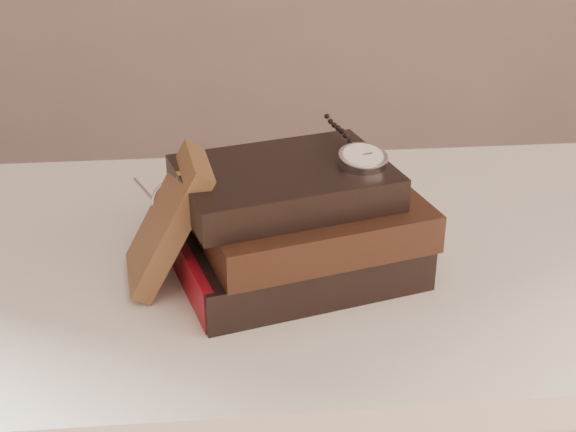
{
  "coord_description": "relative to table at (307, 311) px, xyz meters",
  "views": [
    {
      "loc": [
        -0.11,
        -0.53,
        1.25
      ],
      "look_at": [
        -0.03,
        0.3,
        0.82
      ],
      "focal_mm": 51.39,
      "sensor_mm": 36.0,
      "label": 1
    }
  ],
  "objects": [
    {
      "name": "table",
      "position": [
        0.0,
        0.0,
        0.0
      ],
      "size": [
        1.0,
        0.6,
        0.75
      ],
      "color": "silver",
      "rests_on": "ground"
    },
    {
      "name": "book_stack",
      "position": [
        -0.02,
        -0.05,
        0.15
      ],
      "size": [
        0.31,
        0.24,
        0.13
      ],
      "color": "black",
      "rests_on": "table"
    },
    {
      "name": "journal",
      "position": [
        -0.16,
        -0.06,
        0.17
      ],
      "size": [
        0.11,
        0.11,
        0.15
      ],
      "primitive_type": "cube",
      "rotation": [
        0.0,
        0.51,
        0.13
      ],
      "color": "#472E1B",
      "rests_on": "table"
    },
    {
      "name": "pocket_watch",
      "position": [
        0.05,
        -0.05,
        0.23
      ],
      "size": [
        0.07,
        0.16,
        0.02
      ],
      "color": "silver",
      "rests_on": "book_stack"
    },
    {
      "name": "eyeglasses",
      "position": [
        -0.13,
        0.01,
        0.17
      ],
      "size": [
        0.14,
        0.15,
        0.05
      ],
      "color": "silver",
      "rests_on": "book_stack"
    }
  ]
}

